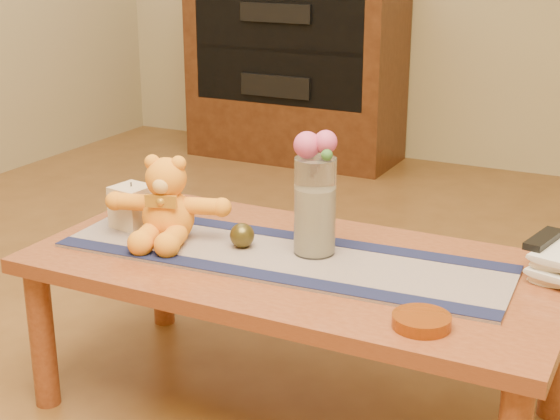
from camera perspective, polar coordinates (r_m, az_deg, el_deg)
The scene contains 30 objects.
floor at distance 2.38m, azimuth 1.10°, elevation -13.51°, with size 5.50×5.50×0.00m, color brown.
coffee_table_top at distance 2.19m, azimuth 1.17°, elevation -3.92°, with size 1.40×0.70×0.04m, color brown.
table_leg_fl at distance 2.40m, azimuth -16.08°, elevation -8.47°, with size 0.07×0.07×0.41m, color brown.
table_leg_bl at distance 2.81m, azimuth -8.13°, elevation -3.85°, with size 0.07×0.07×0.41m, color brown.
table_leg_br at distance 2.38m, azimuth 18.55°, elevation -9.01°, with size 0.07×0.07×0.41m, color brown.
persian_runner at distance 2.19m, azimuth 0.08°, elevation -3.20°, with size 1.20×0.35×0.01m, color #1C1F4F.
runner_border_near at distance 2.07m, azimuth -1.52°, elevation -4.44°, with size 1.20×0.06×0.00m, color #13183A.
runner_border_far at distance 2.31m, azimuth 1.52°, elevation -1.86°, with size 1.20×0.06×0.00m, color #13183A.
teddy_bear at distance 2.29m, azimuth -7.76°, elevation 0.72°, with size 0.33×0.27×0.22m, color orange, non-canonical shape.
pillar_candle at distance 2.42m, azimuth -10.15°, elevation 0.26°, with size 0.10×0.10×0.12m, color beige.
candle_wick at distance 2.40m, azimuth -10.23°, elevation 1.76°, with size 0.00×0.00×0.01m, color black.
glass_vase at distance 2.16m, azimuth 2.42°, elevation 0.25°, with size 0.11×0.11×0.26m, color silver.
potpourri_fill at distance 2.17m, azimuth 2.41°, elevation -0.72°, with size 0.09×0.09×0.18m, color beige.
rose_left at distance 2.11m, azimuth 1.88°, elevation 4.51°, with size 0.07×0.07×0.07m, color #C6457A.
rose_right at distance 2.11m, azimuth 3.17°, elevation 4.72°, with size 0.06×0.06×0.06m, color #C6457A.
blue_flower_back at distance 2.14m, azimuth 3.11°, elevation 4.49°, with size 0.04×0.04×0.04m, color #475B9A.
blue_flower_side at distance 2.15m, azimuth 1.97°, elevation 4.32°, with size 0.04×0.04×0.04m, color #475B9A.
leaf_sprig at distance 2.09m, azimuth 3.25°, elevation 3.81°, with size 0.03×0.03×0.03m, color #33662D.
bronze_ball at distance 2.23m, azimuth -2.63°, elevation -1.76°, with size 0.07×0.07×0.07m, color #453B17.
book_bottom at distance 2.22m, azimuth 17.62°, elevation -3.66°, with size 0.17×0.22×0.02m, color beige.
book_lower at distance 2.20m, azimuth 17.75°, elevation -3.26°, with size 0.16×0.22×0.02m, color beige.
book_upper at distance 2.21m, azimuth 17.60°, elevation -2.69°, with size 0.17×0.22×0.02m, color beige.
book_top at distance 2.19m, azimuth 17.84°, elevation -2.32°, with size 0.16×0.22×0.02m, color beige.
tv_remote at distance 2.18m, azimuth 17.71°, elevation -1.93°, with size 0.04×0.16×0.02m, color black.
amber_dish at distance 1.84m, azimuth 9.73°, elevation -7.56°, with size 0.13×0.13×0.03m, color #BF5914.
media_cabinet at distance 4.83m, azimuth 1.09°, elevation 10.03°, with size 1.20×0.50×1.10m, color #32180B.
cabinet_cavity at distance 4.61m, azimuth -0.19°, elevation 11.00°, with size 1.02×0.03×0.61m, color black.
cabinet_shelf at distance 4.68m, azimuth 0.29°, elevation 11.12°, with size 1.02×0.20×0.03m, color #32180B.
stereo_upper at distance 4.68m, azimuth 0.41°, elevation 13.56°, with size 0.42×0.28×0.10m, color black.
stereo_lower at distance 4.73m, azimuth 0.40°, elevation 8.77°, with size 0.42×0.28×0.12m, color black.
Camera 1 is at (0.87, -1.82, 1.27)m, focal length 53.05 mm.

